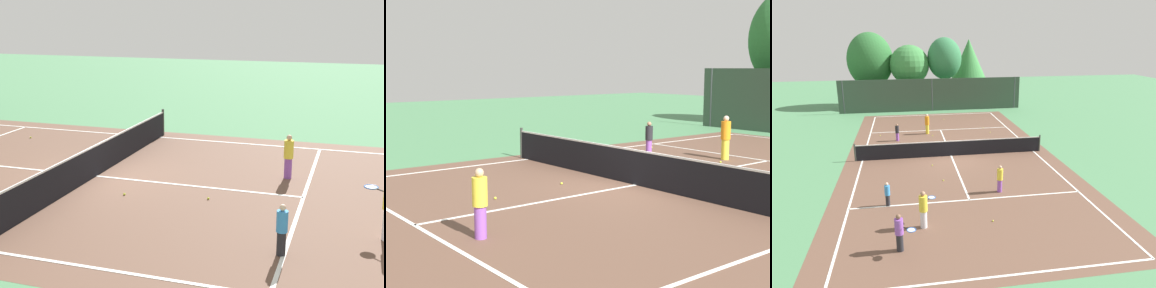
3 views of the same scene
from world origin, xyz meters
TOP-DOWN VIEW (x-y plane):
  - ground_plane at (0.00, 0.00)m, footprint 80.00×80.00m
  - court_surface at (0.00, 0.00)m, footprint 13.00×25.00m
  - tennis_net at (0.00, 0.00)m, footprint 11.90×0.10m
  - player_0 at (-1.12, 5.48)m, footprint 0.33×0.33m
  - player_2 at (-3.39, 3.96)m, footprint 0.27×0.27m
  - player_3 at (1.64, -5.73)m, footprint 0.29×0.29m
  - ball_crate at (0.47, 0.68)m, footprint 0.41×0.39m
  - tennis_ball_0 at (-1.34, -1.59)m, footprint 0.07×0.07m
  - tennis_ball_2 at (-4.72, 5.48)m, footprint 0.07×0.07m
  - tennis_ball_5 at (-0.96, -3.93)m, footprint 0.07×0.07m
  - tennis_ball_7 at (-0.78, 4.78)m, footprint 0.07×0.07m

SIDE VIEW (x-z plane):
  - ground_plane at x=0.00m, z-range 0.00..0.00m
  - court_surface at x=0.00m, z-range 0.00..0.01m
  - tennis_ball_0 at x=-1.34m, z-range 0.00..0.07m
  - tennis_ball_2 at x=-4.72m, z-range 0.00..0.07m
  - tennis_ball_5 at x=-0.96m, z-range 0.00..0.07m
  - tennis_ball_7 at x=-0.78m, z-range 0.00..0.07m
  - ball_crate at x=0.47m, z-range -0.03..0.40m
  - tennis_net at x=0.00m, z-range -0.04..1.06m
  - player_2 at x=-3.39m, z-range 0.02..1.29m
  - player_3 at x=1.64m, z-range 0.02..1.39m
  - player_0 at x=-1.12m, z-range 0.02..1.59m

